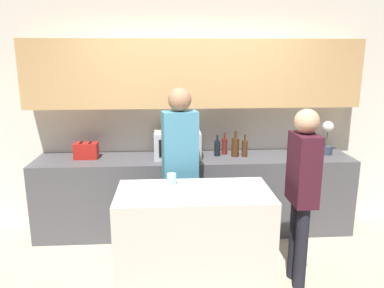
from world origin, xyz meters
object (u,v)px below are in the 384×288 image
at_px(bottle_1, 224,146).
at_px(cup_0, 172,179).
at_px(toaster, 86,151).
at_px(bottle_2, 235,147).
at_px(bottle_3, 245,148).
at_px(person_left, 302,184).
at_px(bottle_0, 217,148).
at_px(microwave, 177,144).
at_px(potted_plant, 327,138).
at_px(person_center, 180,158).

xyz_separation_m(bottle_1, cup_0, (-0.63, -1.07, -0.03)).
distance_m(toaster, bottle_2, 1.69).
bearing_deg(bottle_3, person_left, -76.18).
bearing_deg(bottle_2, cup_0, -127.38).
height_order(bottle_0, person_left, person_left).
height_order(microwave, bottle_2, microwave).
bearing_deg(toaster, bottle_2, -0.76).
bearing_deg(bottle_2, bottle_3, -9.56).
height_order(potted_plant, bottle_0, potted_plant).
distance_m(potted_plant, person_left, 1.36).
xyz_separation_m(toaster, cup_0, (0.95, -0.99, -0.02)).
bearing_deg(potted_plant, bottle_1, 176.18).
xyz_separation_m(toaster, bottle_3, (1.80, -0.04, 0.01)).
bearing_deg(cup_0, bottle_1, 59.49).
relative_size(microwave, bottle_1, 2.01).
xyz_separation_m(bottle_0, person_left, (0.59, -1.17, -0.04)).
distance_m(bottle_0, person_left, 1.31).
relative_size(bottle_0, bottle_3, 0.95).
bearing_deg(toaster, potted_plant, 0.00).
xyz_separation_m(bottle_0, person_center, (-0.45, -0.59, 0.05)).
xyz_separation_m(bottle_0, bottle_3, (0.31, -0.05, 0.01)).
bearing_deg(toaster, bottle_0, 0.42).
xyz_separation_m(bottle_0, bottle_2, (0.20, -0.03, 0.02)).
bearing_deg(bottle_2, person_center, -139.53).
bearing_deg(potted_plant, cup_0, -151.48).
bearing_deg(cup_0, bottle_0, 61.81).
distance_m(bottle_1, person_center, 0.85).
height_order(bottle_1, person_left, person_left).
distance_m(bottle_2, bottle_3, 0.11).
relative_size(bottle_2, person_center, 0.17).
relative_size(potted_plant, bottle_0, 1.61).
relative_size(microwave, bottle_2, 1.76).
height_order(potted_plant, bottle_2, potted_plant).
height_order(toaster, person_left, person_left).
bearing_deg(bottle_3, potted_plant, 2.37).
distance_m(toaster, cup_0, 1.37).
relative_size(bottle_1, person_left, 0.16).
xyz_separation_m(bottle_3, person_center, (-0.76, -0.54, 0.05)).
distance_m(microwave, bottle_1, 0.56).
bearing_deg(cup_0, person_left, -8.55).
height_order(microwave, cup_0, microwave).
bearing_deg(microwave, person_left, -47.96).
bearing_deg(toaster, person_center, -29.09).
height_order(bottle_1, cup_0, bottle_1).
bearing_deg(microwave, cup_0, -94.49).
relative_size(potted_plant, bottle_1, 1.52).
height_order(cup_0, person_left, person_left).
height_order(potted_plant, person_left, person_left).
height_order(bottle_0, cup_0, bottle_0).
relative_size(cup_0, person_center, 0.06).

